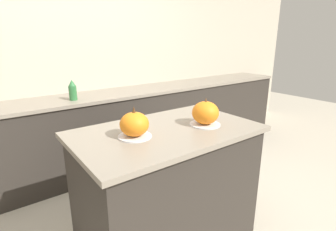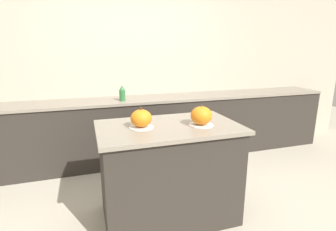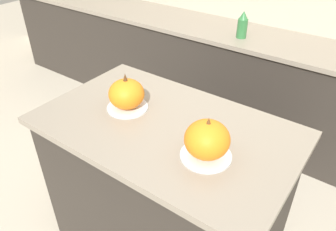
# 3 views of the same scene
# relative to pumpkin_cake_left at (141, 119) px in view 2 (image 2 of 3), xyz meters

# --- Properties ---
(ground_plane) EXTENTS (12.00, 12.00, 0.00)m
(ground_plane) POSITION_rel_pumpkin_cake_left_xyz_m (0.25, -0.01, -1.01)
(ground_plane) COLOR #BCB29E
(wall_back) EXTENTS (8.00, 0.06, 2.50)m
(wall_back) POSITION_rel_pumpkin_cake_left_xyz_m (0.25, 1.75, 0.24)
(wall_back) COLOR #B2A893
(wall_back) RESTS_ON ground_plane
(kitchen_island) EXTENTS (1.28, 0.78, 0.93)m
(kitchen_island) POSITION_rel_pumpkin_cake_left_xyz_m (0.25, -0.01, -0.54)
(kitchen_island) COLOR #2D2823
(kitchen_island) RESTS_ON ground_plane
(back_counter) EXTENTS (6.00, 0.60, 0.92)m
(back_counter) POSITION_rel_pumpkin_cake_left_xyz_m (0.25, 1.42, -0.55)
(back_counter) COLOR #2D2823
(back_counter) RESTS_ON ground_plane
(pumpkin_cake_left) EXTENTS (0.22, 0.22, 0.20)m
(pumpkin_cake_left) POSITION_rel_pumpkin_cake_left_xyz_m (0.00, 0.00, 0.00)
(pumpkin_cake_left) COLOR silver
(pumpkin_cake_left) RESTS_ON kitchen_island
(pumpkin_cake_right) EXTENTS (0.22, 0.22, 0.20)m
(pumpkin_cake_right) POSITION_rel_pumpkin_cake_left_xyz_m (0.53, -0.09, 0.01)
(pumpkin_cake_right) COLOR silver
(pumpkin_cake_right) RESTS_ON kitchen_island
(bottle_tall) EXTENTS (0.08, 0.08, 0.21)m
(bottle_tall) POSITION_rel_pumpkin_cake_left_xyz_m (0.02, 1.32, 0.01)
(bottle_tall) COLOR #2D6B38
(bottle_tall) RESTS_ON back_counter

